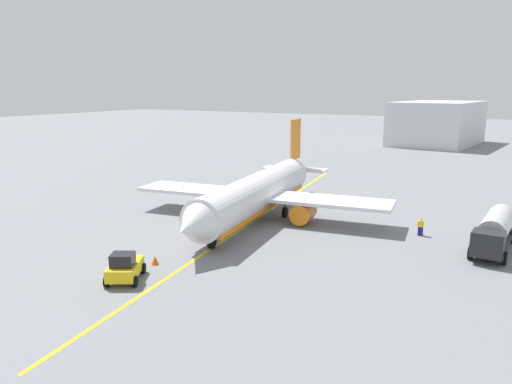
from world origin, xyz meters
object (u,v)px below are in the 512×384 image
at_px(airplane, 258,193).
at_px(safety_cone_nose, 155,260).
at_px(refueling_worker, 421,227).
at_px(fuel_tanker, 495,230).
at_px(pushback_tug, 125,267).

xyz_separation_m(airplane, safety_cone_nose, (16.33, -0.13, -2.42)).
distance_m(airplane, refueling_worker, 16.88).
distance_m(airplane, safety_cone_nose, 16.51).
bearing_deg(safety_cone_nose, refueling_worker, 138.11).
distance_m(fuel_tanker, safety_cone_nose, 29.09).
height_order(fuel_tanker, refueling_worker, fuel_tanker).
bearing_deg(refueling_worker, safety_cone_nose, -41.89).
bearing_deg(refueling_worker, fuel_tanker, 80.47).
xyz_separation_m(pushback_tug, refueling_worker, (-22.28, 16.41, -0.19)).
relative_size(fuel_tanker, safety_cone_nose, 15.24).
relative_size(airplane, refueling_worker, 19.21).
bearing_deg(refueling_worker, airplane, -82.00).
bearing_deg(pushback_tug, safety_cone_nose, -174.79).
bearing_deg(airplane, refueling_worker, 98.00).
xyz_separation_m(airplane, pushback_tug, (19.94, 0.20, -1.76)).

